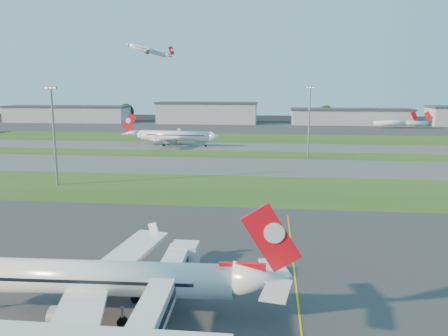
# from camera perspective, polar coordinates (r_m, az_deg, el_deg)

# --- Properties ---
(ground) EXTENTS (700.00, 700.00, 0.00)m
(ground) POSITION_cam_1_polar(r_m,az_deg,el_deg) (61.32, 4.47, -14.16)
(ground) COLOR black
(ground) RESTS_ON ground
(apron_near) EXTENTS (300.00, 70.00, 0.01)m
(apron_near) POSITION_cam_1_polar(r_m,az_deg,el_deg) (61.32, 4.47, -14.15)
(apron_near) COLOR #333335
(apron_near) RESTS_ON ground
(grass_strip_a) EXTENTS (300.00, 34.00, 0.01)m
(grass_strip_a) POSITION_cam_1_polar(r_m,az_deg,el_deg) (110.72, 5.37, -2.88)
(grass_strip_a) COLOR #2E4A18
(grass_strip_a) RESTS_ON ground
(taxiway_a) EXTENTS (300.00, 32.00, 0.01)m
(taxiway_a) POSITION_cam_1_polar(r_m,az_deg,el_deg) (143.03, 5.60, 0.17)
(taxiway_a) COLOR #515154
(taxiway_a) RESTS_ON ground
(grass_strip_b) EXTENTS (300.00, 18.00, 0.01)m
(grass_strip_b) POSITION_cam_1_polar(r_m,az_deg,el_deg) (167.69, 5.72, 1.69)
(grass_strip_b) COLOR #2E4A18
(grass_strip_b) RESTS_ON ground
(taxiway_b) EXTENTS (300.00, 26.00, 0.01)m
(taxiway_b) POSITION_cam_1_polar(r_m,az_deg,el_deg) (189.46, 5.80, 2.70)
(taxiway_b) COLOR #515154
(taxiway_b) RESTS_ON ground
(grass_strip_c) EXTENTS (300.00, 40.00, 0.01)m
(grass_strip_c) POSITION_cam_1_polar(r_m,az_deg,el_deg) (222.20, 5.89, 3.85)
(grass_strip_c) COLOR #2E4A18
(grass_strip_c) RESTS_ON ground
(apron_far) EXTENTS (400.00, 80.00, 0.01)m
(apron_far) POSITION_cam_1_polar(r_m,az_deg,el_deg) (281.89, 6.00, 5.25)
(apron_far) COLOR #333335
(apron_far) RESTS_ON ground
(yellow_line) EXTENTS (0.25, 60.00, 0.02)m
(yellow_line) POSITION_cam_1_polar(r_m,az_deg,el_deg) (61.40, 9.29, -14.24)
(yellow_line) COLOR gold
(yellow_line) RESTS_ON ground
(jet_bridge) EXTENTS (4.20, 26.90, 6.20)m
(jet_bridge) POSITION_cam_1_polar(r_m,az_deg,el_deg) (47.24, -8.63, -16.77)
(jet_bridge) COLOR silver
(jet_bridge) RESTS_ON ground
(airliner_parked) EXTENTS (38.39, 32.55, 11.98)m
(airliner_parked) POSITION_cam_1_polar(r_m,az_deg,el_deg) (52.84, -15.86, -13.75)
(airliner_parked) COLOR white
(airliner_parked) RESTS_ON ground
(airliner_taxiing) EXTENTS (40.93, 34.61, 12.77)m
(airliner_taxiing) POSITION_cam_1_polar(r_m,az_deg,el_deg) (193.99, -6.65, 4.20)
(airliner_taxiing) COLOR white
(airliner_taxiing) RESTS_ON ground
(airliner_departing) EXTENTS (28.17, 23.76, 9.09)m
(airliner_departing) POSITION_cam_1_polar(r_m,az_deg,el_deg) (297.88, -9.87, 14.89)
(airliner_departing) COLOR white
(mini_jet_near) EXTENTS (28.32, 8.57, 9.48)m
(mini_jet_near) POSITION_cam_1_polar(r_m,az_deg,el_deg) (296.21, 21.36, 5.48)
(mini_jet_near) COLOR white
(mini_jet_near) RESTS_ON ground
(mini_jet_far) EXTENTS (28.14, 9.48, 9.48)m
(mini_jet_far) POSITION_cam_1_polar(r_m,az_deg,el_deg) (299.57, 22.63, 5.44)
(mini_jet_far) COLOR white
(mini_jet_far) RESTS_ON ground
(light_mast_west) EXTENTS (3.20, 0.70, 25.80)m
(light_mast_west) POSITION_cam_1_polar(r_m,az_deg,el_deg) (122.11, -21.36, 4.74)
(light_mast_west) COLOR gray
(light_mast_west) RESTS_ON ground
(light_mast_centre) EXTENTS (3.20, 0.70, 25.80)m
(light_mast_centre) POSITION_cam_1_polar(r_m,az_deg,el_deg) (164.63, 11.07, 6.57)
(light_mast_centre) COLOR gray
(light_mast_centre) RESTS_ON ground
(hangar_far_west) EXTENTS (91.80, 23.00, 12.20)m
(hangar_far_west) POSITION_cam_1_polar(r_m,az_deg,el_deg) (346.23, -19.79, 6.68)
(hangar_far_west) COLOR #94969C
(hangar_far_west) RESTS_ON ground
(hangar_west) EXTENTS (71.40, 23.00, 15.20)m
(hangar_west) POSITION_cam_1_polar(r_m,az_deg,el_deg) (314.69, -2.22, 7.24)
(hangar_west) COLOR #94969C
(hangar_west) RESTS_ON ground
(hangar_east) EXTENTS (81.60, 23.00, 11.20)m
(hangar_east) POSITION_cam_1_polar(r_m,az_deg,el_deg) (315.92, 16.15, 6.48)
(hangar_east) COLOR #94969C
(hangar_east) RESTS_ON ground
(tree_far_west) EXTENTS (11.00, 11.00, 12.00)m
(tree_far_west) POSITION_cam_1_polar(r_m,az_deg,el_deg) (376.60, -24.44, 6.67)
(tree_far_west) COLOR black
(tree_far_west) RESTS_ON ground
(tree_west) EXTENTS (12.10, 12.10, 13.20)m
(tree_west) POSITION_cam_1_polar(r_m,az_deg,el_deg) (344.77, -12.67, 7.19)
(tree_west) COLOR black
(tree_west) RESTS_ON ground
(tree_mid_west) EXTENTS (9.90, 9.90, 10.80)m
(tree_mid_west) POSITION_cam_1_polar(r_m,az_deg,el_deg) (323.04, 2.50, 7.00)
(tree_mid_west) COLOR black
(tree_mid_west) RESTS_ON ground
(tree_mid_east) EXTENTS (11.55, 11.55, 12.60)m
(tree_mid_east) POSITION_cam_1_polar(r_m,az_deg,el_deg) (327.53, 13.14, 6.96)
(tree_mid_east) COLOR black
(tree_mid_east) RESTS_ON ground
(tree_east) EXTENTS (10.45, 10.45, 11.40)m
(tree_east) POSITION_cam_1_polar(r_m,az_deg,el_deg) (342.65, 25.80, 6.23)
(tree_east) COLOR black
(tree_east) RESTS_ON ground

